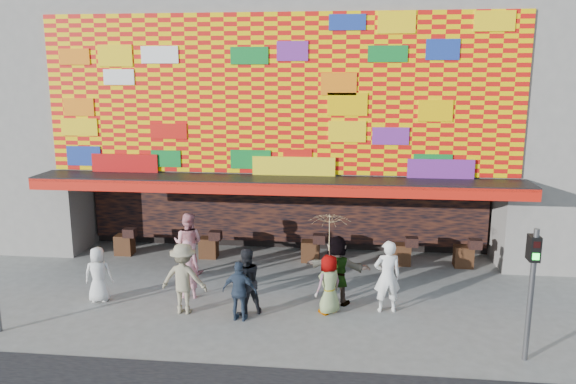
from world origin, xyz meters
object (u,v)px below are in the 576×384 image
ped_c (246,281)px  ped_e (240,291)px  signal_right (532,280)px  ped_b (188,269)px  ped_g (329,284)px  ped_h (387,276)px  ped_f (337,270)px  ped_a (98,274)px  parasol (330,233)px  ped_i (188,243)px  ped_d (184,278)px

ped_c → ped_e: bearing=50.7°
signal_right → ped_c: signal_right is taller
ped_b → ped_e: ped_b is taller
ped_b → ped_g: 4.01m
ped_c → ped_h: 3.72m
ped_f → ped_b: bearing=12.0°
ped_a → ped_c: ped_c is taller
ped_a → ped_f: bearing=173.7°
ped_h → parasol: parasol is taller
ped_f → ped_h: 1.38m
ped_c → ped_g: ped_c is taller
ped_g → ped_c: bearing=-35.7°
ped_f → ped_h: ped_h is taller
ped_i → ped_a: bearing=59.0°
ped_c → ped_f: size_ratio=0.93×
ped_b → ped_c: size_ratio=0.96×
ped_f → ped_g: ped_f is taller
parasol → ped_b: bearing=171.6°
signal_right → ped_b: size_ratio=1.76×
ped_b → parasol: bearing=167.0°
ped_g → signal_right: bearing=112.8°
ped_d → ped_h: ped_h is taller
ped_g → ped_d: bearing=-37.1°
signal_right → ped_e: bearing=168.9°
ped_b → parasol: size_ratio=0.88×
ped_c → ped_h: bearing=159.0°
ped_b → ped_d: 0.99m
ped_h → ped_e: bearing=5.2°
ped_e → ped_i: (-2.29, 3.26, 0.19)m
signal_right → ped_a: bearing=169.1°
ped_a → ped_i: 3.09m
ped_b → ped_e: bearing=138.9°
ped_c → ped_a: bearing=-34.3°
ped_a → ped_h: ped_h is taller
ped_i → ped_e: bearing=130.2°
ped_f → ped_g: 0.69m
ped_d → ped_i: size_ratio=0.97×
ped_g → parasol: 1.40m
ped_a → ped_g: (6.35, -0.07, 0.02)m
ped_b → ped_f: size_ratio=0.89×
parasol → signal_right: bearing=-24.3°
signal_right → ped_d: size_ratio=1.59×
ped_c → ped_i: bearing=-79.8°
ped_c → ped_i: (-2.37, 2.84, 0.08)m
signal_right → ped_a: signal_right is taller
ped_f → parasol: bearing=85.2°
parasol → ped_c: bearing=-172.8°
ped_b → parasol: 4.22m
ped_c → parasol: parasol is taller
ped_g → ped_h: (1.52, 0.28, 0.18)m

